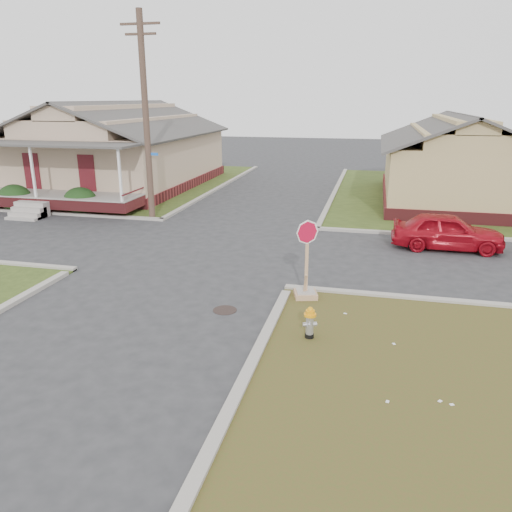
% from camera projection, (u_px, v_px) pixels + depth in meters
% --- Properties ---
extents(ground, '(120.00, 120.00, 0.00)m').
position_uv_depth(ground, '(156.00, 296.00, 14.29)').
color(ground, '#2C2D2F').
rests_on(ground, ground).
extents(verge_far_left, '(19.00, 19.00, 0.05)m').
position_uv_depth(verge_far_left, '(89.00, 181.00, 33.84)').
color(verge_far_left, '#314318').
rests_on(verge_far_left, ground).
extents(curbs, '(80.00, 40.00, 0.12)m').
position_uv_depth(curbs, '(211.00, 248.00, 18.93)').
color(curbs, '#A29B92').
rests_on(curbs, ground).
extents(manhole, '(0.64, 0.64, 0.01)m').
position_uv_depth(manhole, '(225.00, 310.00, 13.34)').
color(manhole, black).
rests_on(manhole, ground).
extents(corner_house, '(10.10, 15.50, 5.30)m').
position_uv_depth(corner_house, '(117.00, 150.00, 31.27)').
color(corner_house, maroon).
rests_on(corner_house, ground).
extents(side_house_yellow, '(7.60, 11.60, 4.70)m').
position_uv_depth(side_house_yellow, '(455.00, 161.00, 26.72)').
color(side_house_yellow, maroon).
rests_on(side_house_yellow, ground).
extents(utility_pole, '(1.80, 0.28, 9.00)m').
position_uv_depth(utility_pole, '(146.00, 116.00, 22.06)').
color(utility_pole, '#473128').
rests_on(utility_pole, ground).
extents(fire_hydrant, '(0.29, 0.29, 0.78)m').
position_uv_depth(fire_hydrant, '(310.00, 321.00, 11.60)').
color(fire_hydrant, black).
rests_on(fire_hydrant, ground).
extents(stop_sign, '(0.64, 0.62, 2.24)m').
position_uv_depth(stop_sign, '(306.00, 281.00, 13.97)').
color(stop_sign, tan).
rests_on(stop_sign, ground).
extents(red_sedan, '(4.01, 1.61, 1.37)m').
position_uv_depth(red_sedan, '(447.00, 231.00, 18.57)').
color(red_sedan, '#A70B18').
rests_on(red_sedan, ground).
extents(hedge_left, '(1.57, 1.29, 1.20)m').
position_uv_depth(hedge_left, '(15.00, 198.00, 25.02)').
color(hedge_left, '#183412').
rests_on(hedge_left, verge_far_left).
extents(hedge_right, '(1.55, 1.27, 1.19)m').
position_uv_depth(hedge_right, '(80.00, 200.00, 24.37)').
color(hedge_right, '#183412').
rests_on(hedge_right, verge_far_left).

